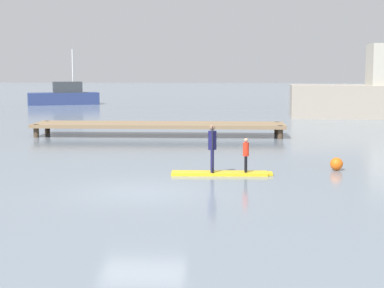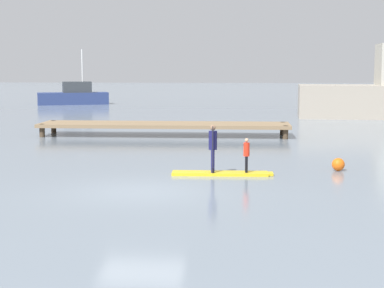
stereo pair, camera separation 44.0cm
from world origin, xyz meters
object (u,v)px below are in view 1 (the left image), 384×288
object	(u,v)px
paddleboard_near	(222,173)
mooring_buoy_near	(336,164)
paddler_adult	(212,145)
fishing_boat_green_midground	(64,96)
paddler_child_solo	(246,153)

from	to	relation	value
paddleboard_near	mooring_buoy_near	size ratio (longest dim) A/B	7.54
paddler_adult	mooring_buoy_near	world-z (taller)	paddler_adult
fishing_boat_green_midground	paddler_child_solo	bearing A→B (deg)	-67.46
paddler_child_solo	fishing_boat_green_midground	size ratio (longest dim) A/B	0.17
paddler_adult	mooring_buoy_near	xyz separation A→B (m)	(4.38, 1.15, -0.79)
paddler_child_solo	mooring_buoy_near	bearing A→B (deg)	18.88
paddleboard_near	paddler_adult	size ratio (longest dim) A/B	2.14
fishing_boat_green_midground	mooring_buoy_near	world-z (taller)	fishing_boat_green_midground
paddler_child_solo	fishing_boat_green_midground	xyz separation A→B (m)	(-15.98, 38.50, 0.06)
paddleboard_near	paddler_child_solo	bearing A→B (deg)	2.20
paddler_adult	mooring_buoy_near	bearing A→B (deg)	14.77
fishing_boat_green_midground	mooring_buoy_near	bearing A→B (deg)	-62.80
paddleboard_near	mooring_buoy_near	world-z (taller)	mooring_buoy_near
mooring_buoy_near	paddler_adult	bearing A→B (deg)	-165.23
paddler_child_solo	fishing_boat_green_midground	distance (m)	41.69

